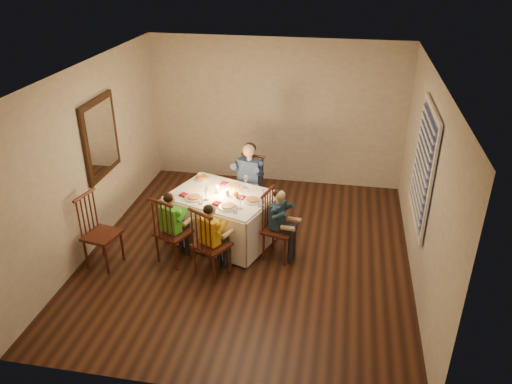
% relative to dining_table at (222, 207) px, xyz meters
% --- Properties ---
extents(ground, '(5.00, 5.00, 0.00)m').
position_rel_dining_table_xyz_m(ground, '(0.46, -0.30, -0.53)').
color(ground, black).
rests_on(ground, ground).
extents(wall_left, '(0.02, 5.00, 2.60)m').
position_rel_dining_table_xyz_m(wall_left, '(-1.79, -0.30, 0.77)').
color(wall_left, beige).
rests_on(wall_left, ground).
extents(wall_right, '(0.02, 5.00, 2.60)m').
position_rel_dining_table_xyz_m(wall_right, '(2.71, -0.30, 0.77)').
color(wall_right, beige).
rests_on(wall_right, ground).
extents(wall_back, '(4.50, 0.02, 2.60)m').
position_rel_dining_table_xyz_m(wall_back, '(0.46, 2.20, 0.77)').
color(wall_back, beige).
rests_on(wall_back, ground).
extents(ceiling, '(5.00, 5.00, 0.00)m').
position_rel_dining_table_xyz_m(ceiling, '(0.46, -0.30, 2.07)').
color(ceiling, white).
rests_on(ceiling, wall_back).
extents(dining_table, '(1.70, 1.45, 0.72)m').
position_rel_dining_table_xyz_m(dining_table, '(0.00, 0.00, 0.00)').
color(dining_table, white).
rests_on(dining_table, ground).
extents(chair_adult, '(0.49, 0.48, 1.02)m').
position_rel_dining_table_xyz_m(chair_adult, '(0.26, 0.74, -0.53)').
color(chair_adult, '#32170D').
rests_on(chair_adult, ground).
extents(chair_near_left, '(0.54, 0.53, 1.02)m').
position_rel_dining_table_xyz_m(chair_near_left, '(-0.52, -0.67, -0.53)').
color(chair_near_left, '#32170D').
rests_on(chair_near_left, ground).
extents(chair_near_right, '(0.56, 0.55, 1.02)m').
position_rel_dining_table_xyz_m(chair_near_right, '(0.07, -0.87, -0.53)').
color(chair_near_right, '#32170D').
rests_on(chair_near_right, ground).
extents(chair_end, '(0.49, 0.51, 1.02)m').
position_rel_dining_table_xyz_m(chair_end, '(0.89, -0.32, -0.53)').
color(chair_end, '#32170D').
rests_on(chair_end, ground).
extents(chair_extra, '(0.49, 0.51, 1.06)m').
position_rel_dining_table_xyz_m(chair_extra, '(-1.44, -0.93, -0.53)').
color(chair_extra, '#32170D').
rests_on(chair_extra, ground).
extents(adult, '(0.54, 0.51, 1.26)m').
position_rel_dining_table_xyz_m(adult, '(0.26, 0.74, -0.53)').
color(adult, navy).
rests_on(adult, ground).
extents(child_green, '(0.45, 0.43, 1.07)m').
position_rel_dining_table_xyz_m(child_green, '(-0.52, -0.67, -0.53)').
color(child_green, green).
rests_on(child_green, ground).
extents(child_yellow, '(0.46, 0.45, 1.06)m').
position_rel_dining_table_xyz_m(child_yellow, '(0.07, -0.87, -0.53)').
color(child_yellow, gold).
rests_on(child_yellow, ground).
extents(child_teal, '(0.40, 0.42, 1.06)m').
position_rel_dining_table_xyz_m(child_teal, '(0.89, -0.32, -0.53)').
color(child_teal, '#1A3142').
rests_on(child_teal, ground).
extents(setting_adult, '(0.33, 0.33, 0.02)m').
position_rel_dining_table_xyz_m(setting_adult, '(0.13, 0.27, 0.23)').
color(setting_adult, silver).
rests_on(setting_adult, dining_table).
extents(setting_green, '(0.33, 0.33, 0.02)m').
position_rel_dining_table_xyz_m(setting_green, '(-0.35, -0.20, 0.23)').
color(setting_green, silver).
rests_on(setting_green, dining_table).
extents(setting_yellow, '(0.33, 0.33, 0.02)m').
position_rel_dining_table_xyz_m(setting_yellow, '(0.18, -0.36, 0.23)').
color(setting_yellow, silver).
rests_on(setting_yellow, dining_table).
extents(setting_teal, '(0.33, 0.33, 0.02)m').
position_rel_dining_table_xyz_m(setting_teal, '(0.48, -0.12, 0.23)').
color(setting_teal, silver).
rests_on(setting_teal, dining_table).
extents(candle_left, '(0.06, 0.06, 0.10)m').
position_rel_dining_table_xyz_m(candle_left, '(-0.07, 0.02, 0.27)').
color(candle_left, silver).
rests_on(candle_left, dining_table).
extents(candle_right, '(0.06, 0.06, 0.10)m').
position_rel_dining_table_xyz_m(candle_right, '(0.09, -0.03, 0.27)').
color(candle_right, silver).
rests_on(candle_right, dining_table).
extents(squash, '(0.09, 0.09, 0.09)m').
position_rel_dining_table_xyz_m(squash, '(-0.47, 0.48, 0.26)').
color(squash, yellow).
rests_on(squash, dining_table).
extents(orange_fruit, '(0.08, 0.08, 0.08)m').
position_rel_dining_table_xyz_m(orange_fruit, '(0.22, -0.02, 0.26)').
color(orange_fruit, orange).
rests_on(orange_fruit, dining_table).
extents(serving_bowl, '(0.27, 0.27, 0.05)m').
position_rel_dining_table_xyz_m(serving_bowl, '(-0.41, 0.40, 0.24)').
color(serving_bowl, silver).
rests_on(serving_bowl, dining_table).
extents(wall_mirror, '(0.06, 0.95, 1.15)m').
position_rel_dining_table_xyz_m(wall_mirror, '(-1.76, -0.00, 0.97)').
color(wall_mirror, black).
rests_on(wall_mirror, wall_left).
extents(window_blinds, '(0.07, 1.34, 1.54)m').
position_rel_dining_table_xyz_m(window_blinds, '(2.67, -0.20, 0.97)').
color(window_blinds, '#0D1435').
rests_on(window_blinds, wall_right).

